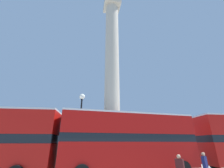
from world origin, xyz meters
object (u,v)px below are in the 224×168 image
object	(u,v)px
monument_column	(112,98)
equestrian_statue	(3,147)
street_lamp	(80,119)
pedestrian_near_lamp	(205,166)
bus_a	(129,140)

from	to	relation	value
monument_column	equestrian_statue	size ratio (longest dim) A/B	3.54
street_lamp	pedestrian_near_lamp	size ratio (longest dim) A/B	3.92
equestrian_statue	pedestrian_near_lamp	size ratio (longest dim) A/B	3.73
bus_a	pedestrian_near_lamp	size ratio (longest dim) A/B	6.30
equestrian_statue	street_lamp	world-z (taller)	street_lamp
street_lamp	equestrian_statue	bearing A→B (deg)	140.57
street_lamp	pedestrian_near_lamp	world-z (taller)	street_lamp
monument_column	pedestrian_near_lamp	world-z (taller)	monument_column
equestrian_statue	pedestrian_near_lamp	distance (m)	20.11
bus_a	street_lamp	xyz separation A→B (m)	(-3.82, 1.67, 1.70)
equestrian_statue	street_lamp	distance (m)	11.50
street_lamp	pedestrian_near_lamp	xyz separation A→B (m)	(7.64, -4.56, -3.19)
monument_column	street_lamp	xyz separation A→B (m)	(-3.08, -1.55, -2.48)
bus_a	equestrian_statue	size ratio (longest dim) A/B	1.69
bus_a	street_lamp	bearing A→B (deg)	151.69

